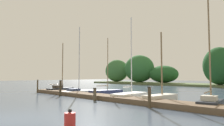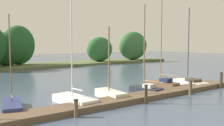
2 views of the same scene
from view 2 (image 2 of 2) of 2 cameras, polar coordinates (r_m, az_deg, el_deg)
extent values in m
cube|color=brown|center=(16.76, -2.32, -9.12)|extent=(27.67, 1.80, 0.35)
ellipsoid|color=#2D6633|center=(49.68, -2.82, 3.13)|extent=(5.71, 3.10, 4.84)
ellipsoid|color=#1E4C23|center=(44.63, -22.82, 2.97)|extent=(7.28, 4.50, 5.43)
ellipsoid|color=#235628|center=(45.54, -20.40, 3.82)|extent=(5.52, 3.21, 6.62)
ellipsoid|color=#386B38|center=(54.75, 4.77, 3.93)|extent=(7.36, 3.63, 6.10)
cube|color=navy|center=(16.73, -21.72, -9.14)|extent=(1.81, 3.52, 0.55)
cube|color=navy|center=(18.21, -21.85, -8.12)|extent=(0.76, 0.95, 0.46)
cylinder|color=#7F6647|center=(16.54, -22.05, 1.03)|extent=(0.07, 0.07, 5.35)
cylinder|color=#7F6647|center=(16.23, -21.76, -7.03)|extent=(0.38, 1.32, 0.07)
cube|color=white|center=(17.40, -8.48, -8.36)|extent=(1.74, 3.75, 0.52)
cube|color=white|center=(18.75, -11.30, -7.53)|extent=(0.85, 0.98, 0.45)
cylinder|color=silver|center=(17.19, -9.14, 3.46)|extent=(0.09, 0.09, 6.60)
cylinder|color=silver|center=(16.99, -7.93, -5.95)|extent=(0.21, 1.30, 0.08)
cube|color=silver|center=(18.94, -0.33, -7.15)|extent=(1.27, 3.08, 0.58)
cube|color=silver|center=(20.08, -2.40, -6.56)|extent=(0.63, 0.79, 0.49)
cylinder|color=#7F6647|center=(18.76, -0.70, 0.98)|extent=(0.12, 0.12, 4.76)
cube|color=#232833|center=(21.19, 7.67, -6.06)|extent=(1.55, 2.85, 0.47)
cube|color=#232833|center=(21.92, 5.09, -5.74)|extent=(0.72, 0.77, 0.40)
cube|color=beige|center=(20.93, 8.43, -5.12)|extent=(0.97, 0.94, 0.31)
cylinder|color=#7F6647|center=(20.94, 7.33, 3.86)|extent=(0.10, 0.10, 6.82)
cylinder|color=#7F6647|center=(20.67, 9.24, -4.15)|extent=(0.39, 1.97, 0.07)
cube|color=brown|center=(23.72, 11.36, -4.86)|extent=(1.62, 3.00, 0.55)
cube|color=brown|center=(24.44, 8.85, -4.60)|extent=(0.77, 0.80, 0.47)
cube|color=#1E2847|center=(23.46, 12.11, -3.85)|extent=(1.03, 0.98, 0.36)
cylinder|color=#7F6647|center=(23.52, 11.10, 5.49)|extent=(0.08, 0.08, 7.97)
cylinder|color=#7F6647|center=(23.20, 12.90, -2.82)|extent=(0.39, 2.08, 0.08)
cube|color=silver|center=(26.04, 17.15, -4.30)|extent=(2.15, 4.17, 0.40)
cube|color=silver|center=(27.36, 14.61, -3.86)|extent=(0.95, 1.12, 0.34)
cube|color=#3D3328|center=(25.63, 17.92, -3.72)|extent=(1.26, 1.37, 0.26)
cylinder|color=#4C4C51|center=(25.95, 16.91, 4.06)|extent=(0.11, 0.11, 7.17)
cylinder|color=brown|center=(14.38, -8.15, -10.22)|extent=(0.24, 0.24, 0.98)
cylinder|color=black|center=(14.26, -8.17, -8.25)|extent=(0.28, 0.28, 0.04)
cylinder|color=#4C3D28|center=(17.41, 7.72, -7.10)|extent=(0.21, 0.21, 1.26)
cylinder|color=black|center=(17.29, 7.74, -4.98)|extent=(0.24, 0.24, 0.04)
cylinder|color=brown|center=(21.14, 17.31, -5.41)|extent=(0.26, 0.26, 1.09)
cylinder|color=black|center=(21.05, 17.35, -3.89)|extent=(0.30, 0.30, 0.04)
cylinder|color=#3D3323|center=(25.18, 23.47, -3.64)|extent=(0.25, 0.25, 1.39)
cylinder|color=black|center=(25.09, 23.53, -2.02)|extent=(0.29, 0.29, 0.04)
camera|label=1|loc=(19.49, 48.20, -3.37)|focal=32.57mm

